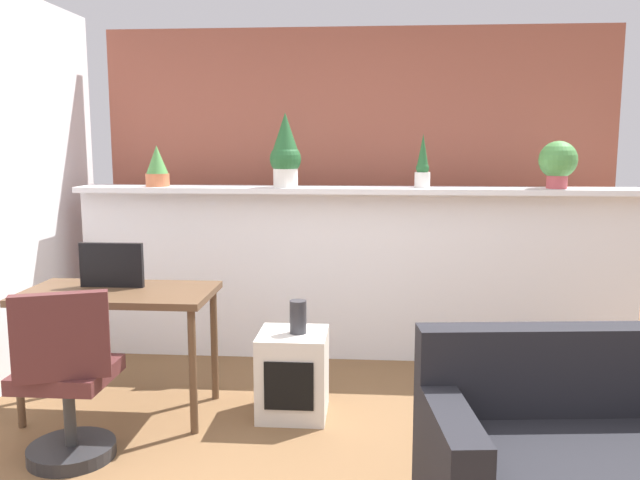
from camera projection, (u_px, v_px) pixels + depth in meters
The scene contains 13 objects.
divider_wall at pixel (354, 276), 4.90m from camera, with size 4.07×0.16×1.24m, color white.
plant_shelf at pixel (355, 190), 4.76m from camera, with size 4.07×0.35×0.04m, color white.
brick_wall_behind at pixel (357, 185), 5.39m from camera, with size 4.07×0.10×2.50m, color #9E5442.
potted_plant_0 at pixel (157, 167), 4.82m from camera, with size 0.17×0.17×0.30m.
potted_plant_1 at pixel (285, 151), 4.75m from camera, with size 0.23×0.23×0.53m.
potted_plant_2 at pixel (423, 165), 4.72m from camera, with size 0.11×0.11×0.38m.
potted_plant_3 at pixel (558, 162), 4.61m from camera, with size 0.26×0.26×0.33m.
desk at pixel (119, 304), 3.86m from camera, with size 1.10×0.60×0.75m.
tv_monitor at pixel (112, 265), 3.92m from camera, with size 0.38×0.04×0.27m, color black.
office_chair at pixel (67, 389), 3.28m from camera, with size 0.51×0.51×0.91m.
side_cube_shelf at pixel (293, 374), 3.89m from camera, with size 0.40×0.41×0.50m.
vase_on_shelf at pixel (298, 317), 3.84m from camera, with size 0.10×0.10×0.19m, color #2D2D33.
couch at pixel (611, 462), 2.76m from camera, with size 1.63×0.92×0.80m.
Camera 1 is at (0.12, -2.81, 1.62)m, focal length 37.02 mm.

